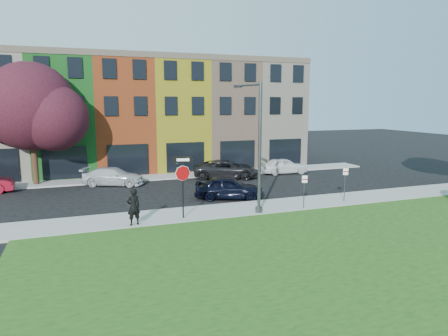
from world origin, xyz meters
name	(u,v)px	position (x,y,z in m)	size (l,w,h in m)	color
ground	(263,225)	(0.00, 0.00, 0.00)	(120.00, 120.00, 0.00)	black
sidewalk_near	(272,206)	(2.00, 3.00, 0.06)	(40.00, 3.00, 0.12)	gray
sidewalk_far	(154,177)	(-3.00, 15.00, 0.06)	(40.00, 2.40, 0.12)	gray
rowhouse_block	(147,116)	(-2.50, 21.18, 4.99)	(30.00, 10.12, 10.00)	beige
stop_sign	(183,175)	(-3.68, 2.23, 2.50)	(1.02, 0.31, 3.36)	black
man	(134,207)	(-6.34, 1.90, 1.07)	(0.77, 0.59, 1.90)	black
sedan_near	(229,188)	(0.33, 5.92, 0.76)	(4.81, 3.37, 1.52)	black
parked_car_silver	(113,176)	(-6.49, 13.09, 0.68)	(5.07, 3.51, 1.36)	silver
parked_car_dark	(226,169)	(2.70, 12.93, 0.76)	(6.00, 4.19, 1.52)	black
parked_car_white	(284,166)	(8.28, 13.15, 0.71)	(4.26, 1.96, 1.41)	white
street_lamp	(257,148)	(0.59, 2.12, 3.78)	(0.89, 2.54, 7.24)	#454749
parking_sign_a	(304,187)	(3.55, 1.89, 1.39)	(0.31, 0.13, 2.01)	#454749
parking_sign_b	(345,180)	(6.77, 2.38, 1.51)	(0.31, 0.13, 2.23)	#454749
tree_purple	(33,109)	(-11.94, 15.08, 5.83)	(7.88, 6.90, 9.16)	black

